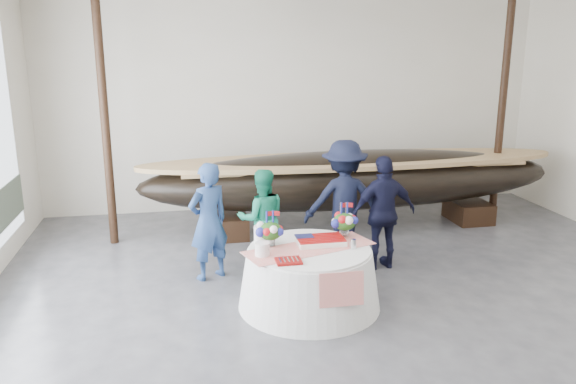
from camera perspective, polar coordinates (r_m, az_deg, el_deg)
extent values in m
cube|color=#3D3D42|center=(6.49, 12.09, -15.46)|extent=(10.00, 12.00, 0.01)
cube|color=silver|center=(11.42, 0.81, 9.66)|extent=(10.00, 0.02, 4.50)
cylinder|color=black|center=(9.51, -18.19, 7.99)|extent=(0.14, 0.14, 4.50)
cylinder|color=black|center=(11.10, 20.96, 8.59)|extent=(0.14, 0.14, 4.50)
cube|color=black|center=(9.89, -6.14, -3.36)|extent=(0.67, 0.86, 0.38)
cube|color=black|center=(11.22, 17.85, -1.84)|extent=(0.67, 0.86, 0.38)
ellipsoid|color=black|center=(10.14, 6.74, 1.26)|extent=(7.63, 1.53, 1.05)
cube|color=#9E7A4C|center=(10.08, 6.79, 2.84)|extent=(6.11, 1.00, 0.06)
cone|color=white|center=(7.19, 2.17, -8.72)|extent=(1.80, 1.80, 0.75)
cylinder|color=white|center=(7.05, 2.20, -5.86)|extent=(1.53, 1.53, 0.04)
cube|color=red|center=(7.04, 2.20, -5.68)|extent=(1.75, 1.02, 0.01)
cube|color=white|center=(7.19, 3.30, -5.00)|extent=(0.60, 0.40, 0.07)
cylinder|color=white|center=(6.77, -2.63, -5.82)|extent=(0.18, 0.18, 0.16)
cylinder|color=white|center=(7.20, -2.77, -4.31)|extent=(0.18, 0.18, 0.22)
cube|color=maroon|center=(6.59, 0.05, -7.02)|extent=(0.30, 0.24, 0.03)
cone|color=silver|center=(7.05, 6.63, -5.26)|extent=(0.09, 0.09, 0.12)
imported|color=navy|center=(7.94, -8.07, -2.99)|extent=(0.73, 0.65, 1.68)
imported|color=#1B8F6A|center=(8.32, -2.67, -2.71)|extent=(0.73, 0.57, 1.50)
imported|color=black|center=(8.59, 5.69, -0.91)|extent=(1.26, 0.80, 1.87)
imported|color=black|center=(8.36, 9.69, -2.09)|extent=(1.03, 0.50, 1.70)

